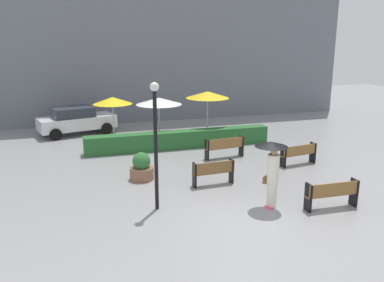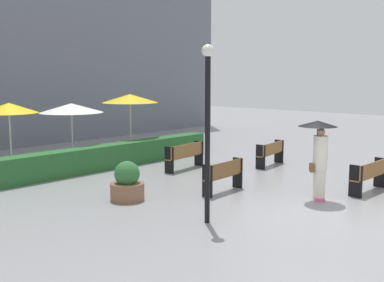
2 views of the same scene
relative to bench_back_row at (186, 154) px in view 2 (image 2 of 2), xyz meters
name	(u,v)px [view 2 (image 2 of 2)]	position (x,y,z in m)	size (l,w,h in m)	color
ground_plane	(319,214)	(-1.76, -6.18, -0.55)	(60.00, 60.00, 0.00)	gray
bench_back_row	(186,154)	(0.00, 0.00, 0.00)	(1.92, 0.57, 0.94)	olive
bench_far_right	(271,152)	(2.67, -1.89, -0.03)	(1.75, 0.59, 0.89)	olive
bench_mid_center	(224,174)	(-1.69, -3.14, -0.01)	(1.61, 0.40, 0.92)	brown
bench_near_right	(370,174)	(1.20, -6.23, -0.02)	(1.80, 0.43, 0.90)	olive
pedestrian_with_umbrella	(319,148)	(-0.61, -5.52, 0.88)	(1.04, 1.04, 2.17)	silver
planter_pot	(127,183)	(-4.13, -1.73, -0.10)	(0.92, 0.92, 1.08)	brown
lamp_post	(208,116)	(-4.14, -4.60, 1.91)	(0.28, 0.28, 4.04)	black
patio_umbrella_yellow	(9,108)	(-4.55, 4.02, 1.71)	(1.97, 1.97, 2.44)	silver
patio_umbrella_white	(71,108)	(-2.19, 3.85, 1.60)	(2.38, 2.38, 2.33)	silver
patio_umbrella_yellow_far	(130,98)	(0.35, 3.47, 1.88)	(2.30, 2.30, 2.62)	silver
hedge_strip	(114,156)	(-1.52, 2.22, -0.12)	(9.29, 0.70, 0.87)	#28602D
building_facade	(4,27)	(-1.76, 9.82, 5.02)	(28.00, 1.20, 11.16)	slate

